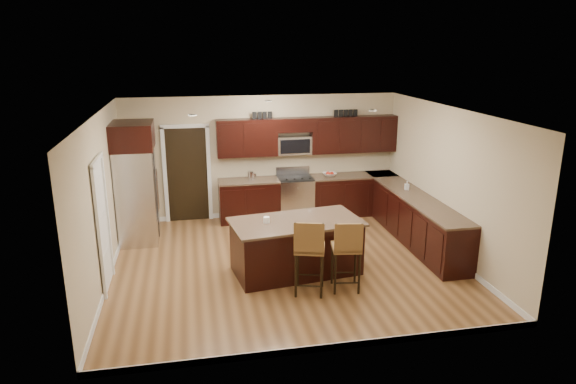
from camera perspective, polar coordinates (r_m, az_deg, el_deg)
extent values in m
plane|color=brown|center=(9.21, -0.25, -7.97)|extent=(6.00, 6.00, 0.00)
plane|color=silver|center=(8.47, -0.27, 8.94)|extent=(6.00, 6.00, 0.00)
plane|color=#C2B08C|center=(11.37, -2.87, 3.91)|extent=(6.00, 0.00, 6.00)
plane|color=#C2B08C|center=(8.72, -20.02, -0.93)|extent=(0.00, 5.50, 5.50)
plane|color=#C2B08C|center=(9.74, 17.35, 1.06)|extent=(0.00, 5.50, 5.50)
cube|color=black|center=(11.28, -4.34, -1.01)|extent=(1.30, 0.60, 0.88)
cube|color=black|center=(11.77, 7.23, -0.35)|extent=(1.94, 0.60, 0.88)
cube|color=black|center=(10.27, 14.22, -3.23)|extent=(0.60, 3.35, 0.88)
cube|color=brown|center=(11.15, -4.39, 1.24)|extent=(1.30, 0.63, 0.04)
cube|color=brown|center=(11.65, 7.31, 1.82)|extent=(1.94, 0.63, 0.04)
cube|color=brown|center=(10.13, 14.40, -0.77)|extent=(0.63, 3.35, 0.04)
cube|color=black|center=(11.08, -4.58, 6.02)|extent=(1.30, 0.33, 0.80)
cube|color=black|center=(11.59, 7.27, 6.39)|extent=(1.94, 0.33, 0.80)
cube|color=black|center=(11.20, 0.68, 7.48)|extent=(0.76, 0.33, 0.30)
cube|color=silver|center=(11.43, 0.79, -0.67)|extent=(0.76, 0.64, 0.90)
cube|color=black|center=(11.31, 0.80, 1.56)|extent=(0.76, 0.60, 0.03)
cube|color=black|center=(11.15, 1.11, -1.11)|extent=(0.65, 0.01, 0.45)
cube|color=silver|center=(11.53, 0.53, 2.42)|extent=(0.76, 0.05, 0.18)
cube|color=silver|center=(11.30, 0.65, 5.24)|extent=(0.76, 0.31, 0.40)
cube|color=black|center=(11.32, -11.12, 1.90)|extent=(0.85, 0.03, 2.06)
cube|color=white|center=(8.53, -19.96, -3.63)|extent=(0.03, 0.80, 2.04)
cube|color=black|center=(8.75, 0.90, -6.18)|extent=(2.18, 1.30, 0.88)
cube|color=brown|center=(8.59, 0.91, -3.34)|extent=(2.29, 1.42, 0.04)
cube|color=black|center=(8.91, 0.88, -8.53)|extent=(2.09, 1.21, 0.09)
cube|color=brown|center=(7.94, 2.42, -6.26)|extent=(0.57, 0.57, 0.07)
cube|color=brown|center=(7.66, 2.35, -5.19)|extent=(0.45, 0.17, 0.49)
cylinder|color=black|center=(7.89, 1.31, -9.49)|extent=(0.04, 0.04, 0.71)
cylinder|color=black|center=(7.97, 4.10, -9.24)|extent=(0.04, 0.04, 0.71)
cylinder|color=black|center=(8.23, 0.73, -8.33)|extent=(0.04, 0.04, 0.71)
cylinder|color=black|center=(8.31, 3.40, -8.10)|extent=(0.04, 0.04, 0.71)
cube|color=brown|center=(8.10, 6.48, -6.13)|extent=(0.50, 0.50, 0.06)
cube|color=brown|center=(7.84, 6.75, -5.13)|extent=(0.44, 0.11, 0.47)
cylinder|color=black|center=(8.04, 5.51, -9.17)|extent=(0.04, 0.04, 0.68)
cylinder|color=black|center=(8.15, 8.06, -8.91)|extent=(0.04, 0.04, 0.68)
cylinder|color=black|center=(8.36, 4.78, -8.10)|extent=(0.04, 0.04, 0.68)
cylinder|color=black|center=(8.47, 7.24, -7.86)|extent=(0.04, 0.04, 0.68)
cube|color=silver|center=(10.37, -16.41, -0.39)|extent=(0.72, 0.92, 1.85)
cube|color=black|center=(10.34, -14.41, -0.29)|extent=(0.01, 0.02, 1.76)
cylinder|color=silver|center=(10.24, -14.32, 0.09)|extent=(0.02, 0.02, 0.82)
cylinder|color=silver|center=(10.39, -14.28, 0.33)|extent=(0.02, 0.02, 0.82)
cube|color=black|center=(10.11, -16.94, 6.00)|extent=(0.78, 0.98, 0.50)
cube|color=brown|center=(10.96, 2.80, -3.91)|extent=(1.19, 1.01, 0.01)
imported|color=silver|center=(11.48, 4.64, 1.97)|extent=(0.31, 0.31, 0.07)
imported|color=#B2B2B2|center=(10.63, 13.08, 0.70)|extent=(0.09, 0.09, 0.17)
cylinder|color=silver|center=(11.12, -4.19, 1.83)|extent=(0.12, 0.12, 0.19)
cylinder|color=silver|center=(11.14, -3.81, 1.73)|extent=(0.11, 0.11, 0.14)
cylinder|color=white|center=(8.48, -2.40, -3.11)|extent=(0.10, 0.10, 0.10)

